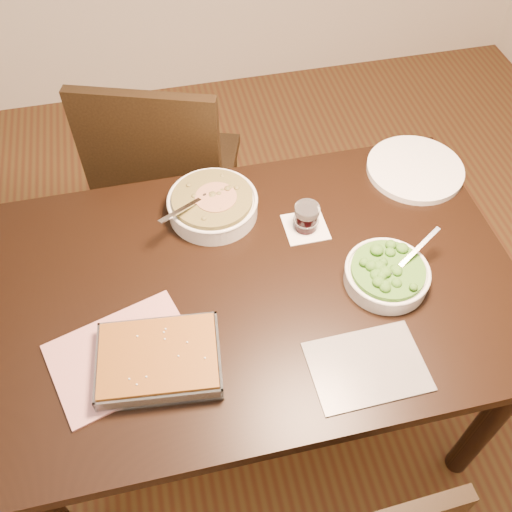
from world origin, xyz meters
TOP-DOWN VIEW (x-y plane):
  - ground at (0.00, 0.00)m, footprint 4.00×4.00m
  - table at (0.00, 0.00)m, footprint 1.40×0.90m
  - magazine_a at (-0.36, -0.14)m, footprint 0.39×0.33m
  - magazine_b at (0.20, -0.30)m, footprint 0.28×0.20m
  - coaster at (0.18, 0.16)m, footprint 0.12×0.12m
  - stew_bowl at (-0.07, 0.27)m, footprint 0.26×0.26m
  - broccoli_bowl at (0.34, -0.07)m, footprint 0.24×0.22m
  - baking_dish at (-0.28, -0.19)m, footprint 0.31×0.24m
  - wine_tumbler at (0.18, 0.16)m, footprint 0.07×0.07m
  - dinner_plate at (0.58, 0.31)m, footprint 0.30×0.30m
  - chair_far at (-0.18, 0.69)m, footprint 0.59×0.59m

SIDE VIEW (x-z plane):
  - ground at x=0.00m, z-range 0.00..0.00m
  - chair_far at x=-0.18m, z-range 0.06..1.04m
  - table at x=0.00m, z-range 0.28..1.03m
  - coaster at x=0.18m, z-range 0.75..0.75m
  - magazine_b at x=0.20m, z-range 0.75..0.75m
  - magazine_a at x=-0.36m, z-range 0.75..0.76m
  - dinner_plate at x=0.58m, z-range 0.75..0.77m
  - baking_dish at x=-0.28m, z-range 0.75..0.80m
  - broccoli_bowl at x=0.34m, z-range 0.74..0.82m
  - stew_bowl at x=-0.07m, z-range 0.74..0.83m
  - wine_tumbler at x=0.18m, z-range 0.75..0.84m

